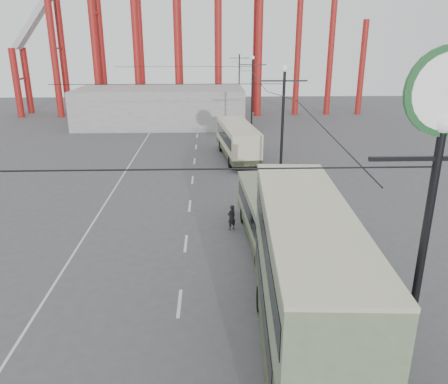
{
  "coord_description": "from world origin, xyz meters",
  "views": [
    {
      "loc": [
        0.35,
        -12.5,
        10.83
      ],
      "look_at": [
        1.18,
        10.17,
        3.0
      ],
      "focal_mm": 35.0,
      "sensor_mm": 36.0,
      "label": 1
    }
  ],
  "objects_px": {
    "single_decker_green": "(268,216)",
    "pedestrian": "(232,217)",
    "lamp_post_near": "(435,177)",
    "single_decker_cream": "(237,139)",
    "double_decker_bus": "(304,280)"
  },
  "relations": [
    {
      "from": "lamp_post_near",
      "to": "single_decker_cream",
      "type": "bearing_deg",
      "value": 94.34
    },
    {
      "from": "lamp_post_near",
      "to": "single_decker_cream",
      "type": "xyz_separation_m",
      "value": [
        -2.44,
        32.09,
        -5.99
      ]
    },
    {
      "from": "single_decker_cream",
      "to": "lamp_post_near",
      "type": "bearing_deg",
      "value": -91.68
    },
    {
      "from": "lamp_post_near",
      "to": "double_decker_bus",
      "type": "xyz_separation_m",
      "value": [
        -2.09,
        3.28,
        -4.61
      ]
    },
    {
      "from": "lamp_post_near",
      "to": "single_decker_green",
      "type": "xyz_separation_m",
      "value": [
        -1.98,
        13.02,
        -6.28
      ]
    },
    {
      "from": "double_decker_bus",
      "to": "pedestrian",
      "type": "bearing_deg",
      "value": 102.33
    },
    {
      "from": "pedestrian",
      "to": "single_decker_green",
      "type": "bearing_deg",
      "value": 99.43
    },
    {
      "from": "single_decker_green",
      "to": "double_decker_bus",
      "type": "bearing_deg",
      "value": -93.12
    },
    {
      "from": "double_decker_bus",
      "to": "pedestrian",
      "type": "distance_m",
      "value": 11.98
    },
    {
      "from": "double_decker_bus",
      "to": "single_decker_green",
      "type": "height_order",
      "value": "double_decker_bus"
    },
    {
      "from": "lamp_post_near",
      "to": "single_decker_green",
      "type": "height_order",
      "value": "lamp_post_near"
    },
    {
      "from": "lamp_post_near",
      "to": "pedestrian",
      "type": "relative_size",
      "value": 6.8
    },
    {
      "from": "single_decker_green",
      "to": "pedestrian",
      "type": "distance_m",
      "value": 2.77
    },
    {
      "from": "lamp_post_near",
      "to": "pedestrian",
      "type": "xyz_separation_m",
      "value": [
        -3.9,
        14.86,
        -7.07
      ]
    },
    {
      "from": "lamp_post_near",
      "to": "single_decker_cream",
      "type": "relative_size",
      "value": 0.99
    }
  ]
}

